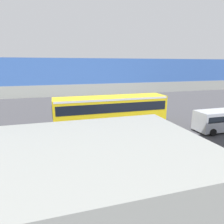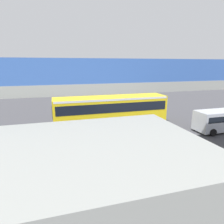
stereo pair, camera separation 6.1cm
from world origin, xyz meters
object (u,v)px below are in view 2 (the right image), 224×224
(parked_van, at_px, (220,119))
(pedestrian, at_px, (115,130))
(bicycle_green, at_px, (212,119))
(city_bus, at_px, (111,109))

(parked_van, height_order, pedestrian, parked_van)
(bicycle_green, bearing_deg, parked_van, 58.34)
(parked_van, xyz_separation_m, bicycle_green, (-1.57, -2.55, -0.81))
(bicycle_green, relative_size, pedestrian, 0.99)
(parked_van, relative_size, pedestrian, 2.68)
(city_bus, xyz_separation_m, bicycle_green, (-11.23, 1.86, -1.51))
(parked_van, bearing_deg, pedestrian, -3.94)
(city_bus, xyz_separation_m, pedestrian, (0.71, 3.69, -1.00))
(bicycle_green, distance_m, pedestrian, 12.09)
(city_bus, bearing_deg, pedestrian, 79.08)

